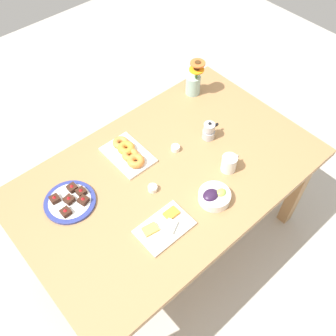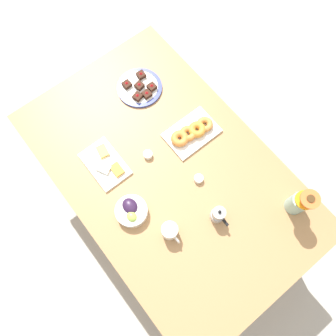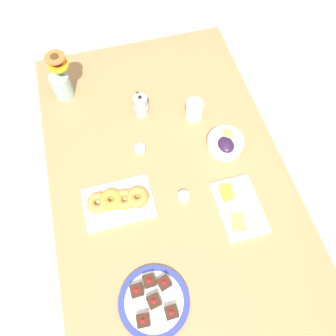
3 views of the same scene
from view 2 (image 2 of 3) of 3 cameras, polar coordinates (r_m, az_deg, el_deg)
The scene contains 11 objects.
ground_plane at distance 2.41m, azimuth 0.00°, elevation -6.00°, with size 6.00×6.00×0.00m, color #B7B2A8.
dining_table at distance 1.78m, azimuth 0.00°, elevation -1.30°, with size 1.60×1.00×0.74m.
coffee_mug at distance 1.58m, azimuth 0.33°, elevation -10.91°, with size 0.12×0.08×0.09m.
grape_bowl at distance 1.62m, azimuth -6.41°, elevation -7.39°, with size 0.16×0.16×0.07m.
cheese_platter at distance 1.73m, azimuth -10.81°, elevation 0.75°, with size 0.26×0.17×0.03m.
croissant_platter at distance 1.76m, azimuth 4.16°, elevation 6.23°, with size 0.19×0.28×0.05m.
jam_cup_honey at distance 1.68m, azimuth 5.36°, elevation -1.85°, with size 0.05×0.05×0.03m.
jam_cup_berry at distance 1.72m, azimuth -3.52°, elevation 2.36°, with size 0.05×0.05×0.03m.
dessert_plate at distance 1.91m, azimuth -4.94°, elevation 13.79°, with size 0.25×0.25×0.05m.
flower_vase at distance 1.69m, azimuth 21.80°, elevation -5.65°, with size 0.10×0.11×0.24m.
moka_pot at distance 1.61m, azimuth 8.70°, elevation -8.02°, with size 0.11×0.07×0.12m.
Camera 2 is at (0.42, -0.33, 2.35)m, focal length 35.00 mm.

